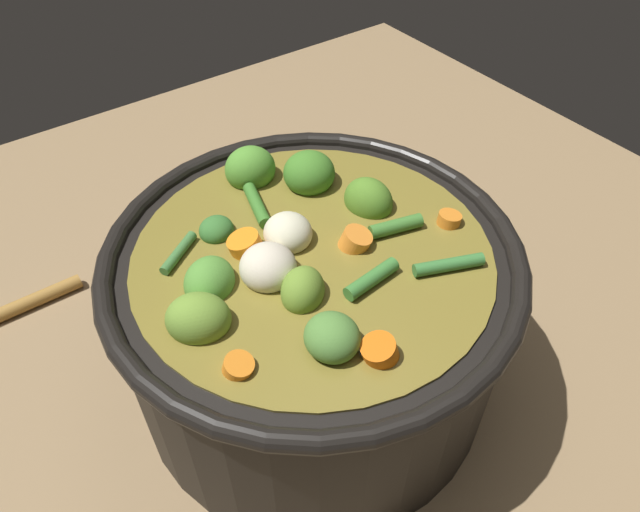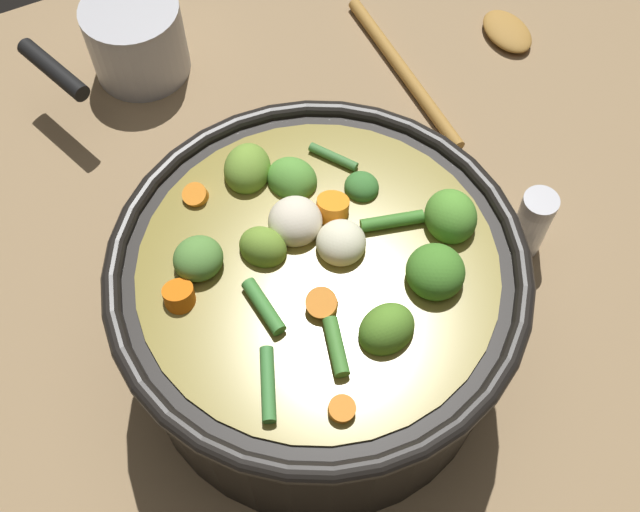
# 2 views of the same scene
# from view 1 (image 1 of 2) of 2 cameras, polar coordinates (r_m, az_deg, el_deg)

# --- Properties ---
(ground_plane) EXTENTS (1.10, 1.10, 0.00)m
(ground_plane) POSITION_cam_1_polar(r_m,az_deg,el_deg) (0.55, -0.58, -11.00)
(ground_plane) COLOR #8C704C
(cooking_pot) EXTENTS (0.32, 0.32, 0.18)m
(cooking_pot) POSITION_cam_1_polar(r_m,az_deg,el_deg) (0.49, -0.70, -5.43)
(cooking_pot) COLOR black
(cooking_pot) RESTS_ON ground_plane
(salt_shaker) EXTENTS (0.03, 0.03, 0.08)m
(salt_shaker) POSITION_cam_1_polar(r_m,az_deg,el_deg) (0.66, -12.75, 4.07)
(salt_shaker) COLOR silver
(salt_shaker) RESTS_ON ground_plane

